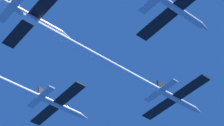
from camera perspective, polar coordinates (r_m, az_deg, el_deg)
name	(u,v)px	position (r m, az deg, el deg)	size (l,w,h in m)	color
jet_lead	(137,78)	(101.20, 3.21, -1.89)	(20.27, 51.52, 3.36)	#B2BAC6
jet_left_wing	(8,83)	(105.00, -13.10, -2.45)	(20.27, 54.43, 3.36)	#B2BAC6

